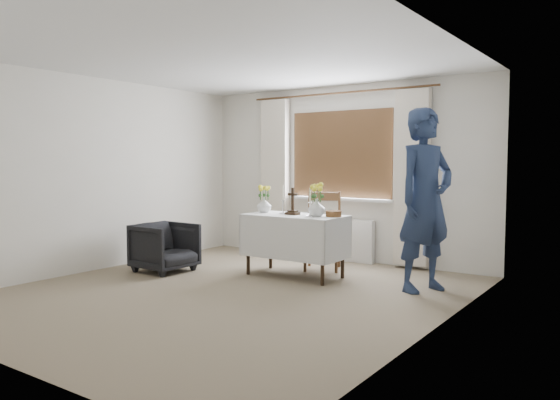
# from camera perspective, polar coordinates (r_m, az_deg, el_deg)

# --- Properties ---
(ground) EXTENTS (5.00, 5.00, 0.00)m
(ground) POSITION_cam_1_polar(r_m,az_deg,el_deg) (5.99, -5.32, -9.64)
(ground) COLOR gray
(ground) RESTS_ON ground
(altar_table) EXTENTS (1.24, 0.64, 0.76)m
(altar_table) POSITION_cam_1_polar(r_m,az_deg,el_deg) (6.74, 1.54, -4.79)
(altar_table) COLOR silver
(altar_table) RESTS_ON ground
(wooden_chair) EXTENTS (0.62, 0.62, 1.02)m
(wooden_chair) POSITION_cam_1_polar(r_m,az_deg,el_deg) (7.17, 4.47, -3.25)
(wooden_chair) COLOR #53331C
(wooden_chair) RESTS_ON ground
(armchair) EXTENTS (0.71, 0.70, 0.63)m
(armchair) POSITION_cam_1_polar(r_m,az_deg,el_deg) (7.20, -11.94, -4.85)
(armchair) COLOR black
(armchair) RESTS_ON ground
(person) EXTENTS (0.74, 0.86, 2.00)m
(person) POSITION_cam_1_polar(r_m,az_deg,el_deg) (6.13, 14.95, 0.01)
(person) COLOR navy
(person) RESTS_ON ground
(radiator) EXTENTS (1.10, 0.10, 0.60)m
(radiator) POSITION_cam_1_polar(r_m,az_deg,el_deg) (7.90, 6.11, -4.10)
(radiator) COLOR silver
(radiator) RESTS_ON ground
(wooden_cross) EXTENTS (0.16, 0.12, 0.33)m
(wooden_cross) POSITION_cam_1_polar(r_m,az_deg,el_deg) (6.70, 1.34, -0.13)
(wooden_cross) COLOR black
(wooden_cross) RESTS_ON altar_table
(candlestick_left) EXTENTS (0.13, 0.13, 0.36)m
(candlestick_left) POSITION_cam_1_polar(r_m,az_deg,el_deg) (6.79, 0.32, 0.04)
(candlestick_left) COLOR silver
(candlestick_left) RESTS_ON altar_table
(candlestick_right) EXTENTS (0.12, 0.12, 0.34)m
(candlestick_right) POSITION_cam_1_polar(r_m,az_deg,el_deg) (6.52, 3.15, -0.21)
(candlestick_right) COLOR silver
(candlestick_right) RESTS_ON altar_table
(flower_vase_left) EXTENTS (0.20, 0.20, 0.19)m
(flower_vase_left) POSITION_cam_1_polar(r_m,az_deg,el_deg) (7.00, -1.67, -0.53)
(flower_vase_left) COLOR silver
(flower_vase_left) RESTS_ON altar_table
(flower_vase_right) EXTENTS (0.26, 0.26, 0.21)m
(flower_vase_right) POSITION_cam_1_polar(r_m,az_deg,el_deg) (6.50, 3.84, -0.81)
(flower_vase_right) COLOR silver
(flower_vase_right) RESTS_ON altar_table
(wicker_basket) EXTENTS (0.23, 0.23, 0.07)m
(wicker_basket) POSITION_cam_1_polar(r_m,az_deg,el_deg) (6.50, 5.63, -1.43)
(wicker_basket) COLOR brown
(wicker_basket) RESTS_ON altar_table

